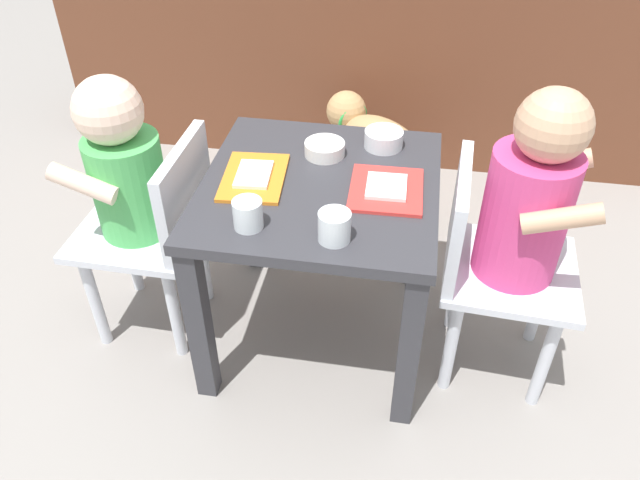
{
  "coord_description": "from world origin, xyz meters",
  "views": [
    {
      "loc": [
        0.18,
        -1.09,
        1.17
      ],
      "look_at": [
        0.0,
        0.0,
        0.29
      ],
      "focal_mm": 34.71,
      "sensor_mm": 36.0,
      "label": 1
    }
  ],
  "objects_px": {
    "water_cup_right": "(248,216)",
    "food_tray_right": "(386,189)",
    "cereal_bowl_right_side": "(384,138)",
    "food_tray_left": "(254,177)",
    "dog": "(377,144)",
    "water_cup_left": "(334,228)",
    "dining_table": "(320,215)",
    "seated_child_left": "(133,182)",
    "cereal_bowl_left_side": "(325,148)",
    "seated_child_right": "(521,213)"
  },
  "relations": [
    {
      "from": "water_cup_right",
      "to": "food_tray_right",
      "type": "bearing_deg",
      "value": 33.29
    },
    {
      "from": "cereal_bowl_left_side",
      "to": "food_tray_left",
      "type": "bearing_deg",
      "value": -137.01
    },
    {
      "from": "water_cup_left",
      "to": "water_cup_right",
      "type": "relative_size",
      "value": 1.06
    },
    {
      "from": "dining_table",
      "to": "water_cup_left",
      "type": "distance_m",
      "value": 0.23
    },
    {
      "from": "food_tray_right",
      "to": "water_cup_right",
      "type": "height_order",
      "value": "water_cup_right"
    },
    {
      "from": "food_tray_right",
      "to": "cereal_bowl_left_side",
      "type": "relative_size",
      "value": 1.94
    },
    {
      "from": "cereal_bowl_right_side",
      "to": "water_cup_right",
      "type": "bearing_deg",
      "value": -123.24
    },
    {
      "from": "food_tray_right",
      "to": "cereal_bowl_right_side",
      "type": "xyz_separation_m",
      "value": [
        -0.02,
        0.18,
        0.02
      ]
    },
    {
      "from": "food_tray_left",
      "to": "cereal_bowl_left_side",
      "type": "relative_size",
      "value": 2.21
    },
    {
      "from": "food_tray_left",
      "to": "cereal_bowl_right_side",
      "type": "bearing_deg",
      "value": 35.2
    },
    {
      "from": "dog",
      "to": "food_tray_right",
      "type": "xyz_separation_m",
      "value": [
        0.06,
        -0.6,
        0.24
      ]
    },
    {
      "from": "food_tray_left",
      "to": "cereal_bowl_left_side",
      "type": "height_order",
      "value": "cereal_bowl_left_side"
    },
    {
      "from": "dog",
      "to": "water_cup_left",
      "type": "bearing_deg",
      "value": -91.49
    },
    {
      "from": "dining_table",
      "to": "food_tray_left",
      "type": "distance_m",
      "value": 0.17
    },
    {
      "from": "dining_table",
      "to": "food_tray_right",
      "type": "bearing_deg",
      "value": -4.22
    },
    {
      "from": "dining_table",
      "to": "water_cup_right",
      "type": "height_order",
      "value": "water_cup_right"
    },
    {
      "from": "cereal_bowl_left_side",
      "to": "dining_table",
      "type": "bearing_deg",
      "value": -85.68
    },
    {
      "from": "dining_table",
      "to": "cereal_bowl_right_side",
      "type": "bearing_deg",
      "value": 55.53
    },
    {
      "from": "dog",
      "to": "cereal_bowl_right_side",
      "type": "distance_m",
      "value": 0.49
    },
    {
      "from": "water_cup_left",
      "to": "food_tray_right",
      "type": "bearing_deg",
      "value": 64.86
    },
    {
      "from": "dining_table",
      "to": "dog",
      "type": "bearing_deg",
      "value": 82.36
    },
    {
      "from": "dog",
      "to": "food_tray_right",
      "type": "bearing_deg",
      "value": -84.04
    },
    {
      "from": "seated_child_left",
      "to": "water_cup_left",
      "type": "height_order",
      "value": "seated_child_left"
    },
    {
      "from": "cereal_bowl_right_side",
      "to": "seated_child_left",
      "type": "bearing_deg",
      "value": -158.91
    },
    {
      "from": "dining_table",
      "to": "seated_child_right",
      "type": "relative_size",
      "value": 0.73
    },
    {
      "from": "food_tray_right",
      "to": "cereal_bowl_left_side",
      "type": "height_order",
      "value": "cereal_bowl_left_side"
    },
    {
      "from": "seated_child_left",
      "to": "seated_child_right",
      "type": "relative_size",
      "value": 0.94
    },
    {
      "from": "cereal_bowl_right_side",
      "to": "food_tray_left",
      "type": "bearing_deg",
      "value": -144.8
    },
    {
      "from": "seated_child_left",
      "to": "seated_child_right",
      "type": "xyz_separation_m",
      "value": [
        0.82,
        -0.0,
        0.02
      ]
    },
    {
      "from": "seated_child_right",
      "to": "food_tray_left",
      "type": "height_order",
      "value": "seated_child_right"
    },
    {
      "from": "dog",
      "to": "cereal_bowl_right_side",
      "type": "relative_size",
      "value": 4.49
    },
    {
      "from": "dining_table",
      "to": "cereal_bowl_right_side",
      "type": "relative_size",
      "value": 5.85
    },
    {
      "from": "dining_table",
      "to": "dog",
      "type": "distance_m",
      "value": 0.61
    },
    {
      "from": "water_cup_right",
      "to": "seated_child_left",
      "type": "bearing_deg",
      "value": 154.61
    },
    {
      "from": "food_tray_left",
      "to": "food_tray_right",
      "type": "relative_size",
      "value": 1.14
    },
    {
      "from": "seated_child_right",
      "to": "water_cup_right",
      "type": "xyz_separation_m",
      "value": [
        -0.52,
        -0.14,
        0.03
      ]
    },
    {
      "from": "food_tray_left",
      "to": "water_cup_left",
      "type": "xyz_separation_m",
      "value": [
        0.2,
        -0.18,
        0.02
      ]
    },
    {
      "from": "seated_child_left",
      "to": "dog",
      "type": "bearing_deg",
      "value": 51.63
    },
    {
      "from": "seated_child_right",
      "to": "dog",
      "type": "xyz_separation_m",
      "value": [
        -0.33,
        0.62,
        -0.23
      ]
    },
    {
      "from": "seated_child_left",
      "to": "water_cup_left",
      "type": "distance_m",
      "value": 0.5
    },
    {
      "from": "seated_child_left",
      "to": "water_cup_right",
      "type": "relative_size",
      "value": 11.44
    },
    {
      "from": "food_tray_left",
      "to": "water_cup_right",
      "type": "distance_m",
      "value": 0.17
    },
    {
      "from": "food_tray_right",
      "to": "water_cup_left",
      "type": "bearing_deg",
      "value": -115.14
    },
    {
      "from": "seated_child_left",
      "to": "cereal_bowl_right_side",
      "type": "height_order",
      "value": "seated_child_left"
    },
    {
      "from": "seated_child_left",
      "to": "food_tray_right",
      "type": "height_order",
      "value": "seated_child_left"
    },
    {
      "from": "food_tray_left",
      "to": "water_cup_right",
      "type": "xyz_separation_m",
      "value": [
        0.03,
        -0.16,
        0.02
      ]
    },
    {
      "from": "food_tray_left",
      "to": "seated_child_right",
      "type": "bearing_deg",
      "value": -2.39
    },
    {
      "from": "dog",
      "to": "cereal_bowl_right_side",
      "type": "height_order",
      "value": "cereal_bowl_right_side"
    },
    {
      "from": "seated_child_left",
      "to": "food_tray_left",
      "type": "bearing_deg",
      "value": 4.47
    },
    {
      "from": "seated_child_left",
      "to": "water_cup_left",
      "type": "relative_size",
      "value": 10.75
    }
  ]
}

